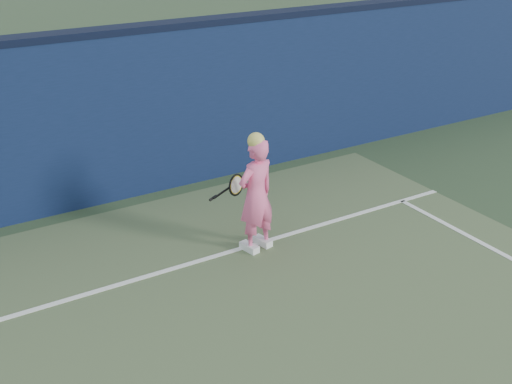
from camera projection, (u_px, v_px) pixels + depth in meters
backstop_wall at (35, 132)px, 9.09m from camera, size 24.00×0.40×2.50m
wall_cap at (21, 40)px, 8.55m from camera, size 24.00×0.42×0.10m
player at (256, 195)px, 8.27m from camera, size 0.63×0.48×1.63m
racket at (234, 186)px, 8.56m from camera, size 0.58×0.17×0.31m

